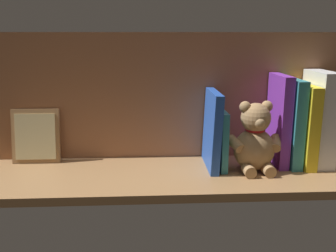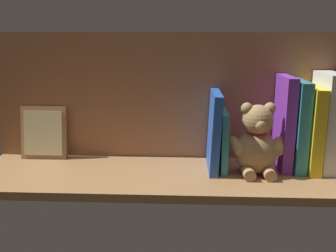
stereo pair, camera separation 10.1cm
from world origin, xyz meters
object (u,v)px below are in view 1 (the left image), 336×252
dictionary_thick_white (319,118)px  teddy_bear (254,140)px  book_0 (303,125)px  picture_frame_leaning (36,136)px

dictionary_thick_white → teddy_bear: bearing=13.4°
book_0 → teddy_bear: book_0 is taller
book_0 → picture_frame_leaning: book_0 is taller
book_0 → picture_frame_leaning: 77.55cm
dictionary_thick_white → book_0: dictionary_thick_white is taller
dictionary_thick_white → picture_frame_leaning: dictionary_thick_white is taller
picture_frame_leaning → book_0: bearing=175.7°
teddy_bear → picture_frame_leaning: (61.99, -10.16, -0.71)cm
book_0 → dictionary_thick_white: bearing=-175.5°
book_0 → picture_frame_leaning: size_ratio=1.46×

